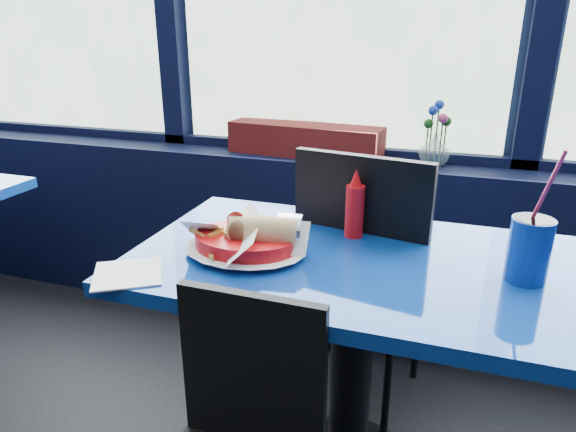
# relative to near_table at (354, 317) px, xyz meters

# --- Properties ---
(window_sill) EXTENTS (5.00, 0.26, 0.80)m
(window_sill) POSITION_rel_near_table_xyz_m (-0.30, 0.87, -0.17)
(window_sill) COLOR black
(window_sill) RESTS_ON ground
(near_table) EXTENTS (1.20, 0.70, 0.75)m
(near_table) POSITION_rel_near_table_xyz_m (0.00, 0.00, 0.00)
(near_table) COLOR black
(near_table) RESTS_ON ground
(chair_near_back) EXTENTS (0.51, 0.52, 0.98)m
(chair_near_back) POSITION_rel_near_table_xyz_m (-0.05, 0.32, -0.00)
(chair_near_back) COLOR black
(chair_near_back) RESTS_ON ground
(planter_box) EXTENTS (0.69, 0.24, 0.14)m
(planter_box) POSITION_rel_near_table_xyz_m (-0.41, 0.88, 0.30)
(planter_box) COLOR maroon
(planter_box) RESTS_ON window_sill
(flower_vase) EXTENTS (0.15, 0.15, 0.26)m
(flower_vase) POSITION_rel_near_table_xyz_m (0.14, 0.87, 0.31)
(flower_vase) COLOR silver
(flower_vase) RESTS_ON window_sill
(food_basket) EXTENTS (0.35, 0.35, 0.11)m
(food_basket) POSITION_rel_near_table_xyz_m (-0.29, -0.07, 0.22)
(food_basket) COLOR red
(food_basket) RESTS_ON near_table
(ketchup_bottle) EXTENTS (0.05, 0.05, 0.20)m
(ketchup_bottle) POSITION_rel_near_table_xyz_m (-0.04, 0.15, 0.27)
(ketchup_bottle) COLOR red
(ketchup_bottle) RESTS_ON near_table
(soda_cup) EXTENTS (0.10, 0.10, 0.33)m
(soda_cup) POSITION_rel_near_table_xyz_m (0.41, 0.00, 0.26)
(soda_cup) COLOR #0D3394
(soda_cup) RESTS_ON near_table
(napkin) EXTENTS (0.22, 0.22, 0.00)m
(napkin) POSITION_rel_near_table_xyz_m (-0.52, -0.28, 0.18)
(napkin) COLOR white
(napkin) RESTS_ON near_table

